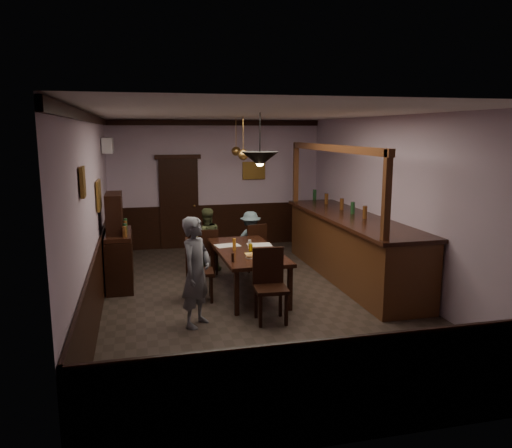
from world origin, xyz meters
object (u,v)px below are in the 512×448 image
object	(u,v)px
person_seated_right	(250,240)
chair_side	(194,267)
chair_near	(270,281)
bar_counter	(351,246)
pendant_brass_far	(236,151)
chair_far_left	(208,249)
person_standing	(196,272)
person_seated_left	(206,239)
soda_can	(251,247)
chair_far_right	(255,245)
pendant_iron	(260,159)
pendant_brass_mid	(243,155)
coffee_cup	(275,253)
sideboard	(118,250)
dining_table	(247,253)

from	to	relation	value
person_seated_right	chair_side	bearing A→B (deg)	52.17
chair_near	bar_counter	xyz separation A→B (m)	(2.02, 1.68, 0.05)
person_seated_right	pendant_brass_far	xyz separation A→B (m)	(-0.04, 1.20, 1.72)
chair_far_left	person_standing	world-z (taller)	person_standing
person_standing	person_seated_left	distance (m)	2.87
chair_near	person_seated_left	distance (m)	2.90
person_standing	soda_can	xyz separation A→B (m)	(1.06, 1.19, 0.02)
chair_far_right	person_seated_left	size ratio (longest dim) A/B	0.76
bar_counter	person_seated_left	bearing A→B (deg)	155.29
chair_near	chair_side	distance (m)	1.47
chair_side	pendant_iron	size ratio (longest dim) A/B	1.29
person_standing	bar_counter	bearing A→B (deg)	-24.71
chair_side	person_standing	xyz separation A→B (m)	(-0.09, -1.06, 0.23)
chair_side	pendant_brass_mid	world-z (taller)	pendant_brass_mid
chair_side	person_seated_right	size ratio (longest dim) A/B	0.89
chair_far_right	chair_near	xyz separation A→B (m)	(-0.39, -2.60, 0.06)
coffee_cup	pendant_brass_far	distance (m)	3.58
chair_far_right	person_standing	world-z (taller)	person_standing
pendant_brass_mid	sideboard	bearing A→B (deg)	-174.97
dining_table	coffee_cup	size ratio (longest dim) A/B	27.79
chair_far_left	person_seated_left	size ratio (longest dim) A/B	0.71
pendant_iron	pendant_brass_mid	bearing A→B (deg)	85.45
soda_can	pendant_brass_mid	distance (m)	1.90
person_standing	pendant_iron	xyz separation A→B (m)	(1.04, 0.48, 1.54)
person_standing	pendant_brass_mid	xyz separation A→B (m)	(1.19, 2.35, 1.51)
pendant_iron	soda_can	bearing A→B (deg)	88.50
dining_table	person_seated_right	bearing A→B (deg)	75.20
chair_far_left	pendant_brass_mid	world-z (taller)	pendant_brass_mid
chair_far_right	soda_can	distance (m)	1.46
dining_table	pendant_iron	distance (m)	1.82
dining_table	pendant_iron	world-z (taller)	pendant_iron
chair_near	person_seated_left	world-z (taller)	person_seated_left
chair_near	pendant_brass_mid	size ratio (longest dim) A/B	1.31
person_seated_right	chair_far_right	bearing A→B (deg)	93.64
person_seated_right	chair_far_left	bearing A→B (deg)	17.38
chair_far_left	pendant_iron	distance (m)	2.81
sideboard	bar_counter	xyz separation A→B (m)	(4.20, -0.51, -0.04)
coffee_cup	pendant_iron	xyz separation A→B (m)	(-0.32, -0.30, 1.52)
pendant_iron	pendant_brass_far	world-z (taller)	same
chair_far_right	sideboard	bearing A→B (deg)	-2.99
pendant_iron	sideboard	bearing A→B (deg)	142.21
dining_table	soda_can	world-z (taller)	soda_can
person_seated_left	pendant_brass_far	xyz separation A→B (m)	(0.86, 1.22, 1.67)
person_standing	sideboard	xyz separation A→B (m)	(-1.12, 2.15, -0.12)
soda_can	chair_far_left	bearing A→B (deg)	111.26
chair_far_right	pendant_iron	distance (m)	2.79
chair_side	pendant_iron	distance (m)	2.09
sideboard	pendant_brass_mid	bearing A→B (deg)	5.03
bar_counter	pendant_iron	world-z (taller)	pendant_iron
chair_near	pendant_brass_far	bearing A→B (deg)	88.78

